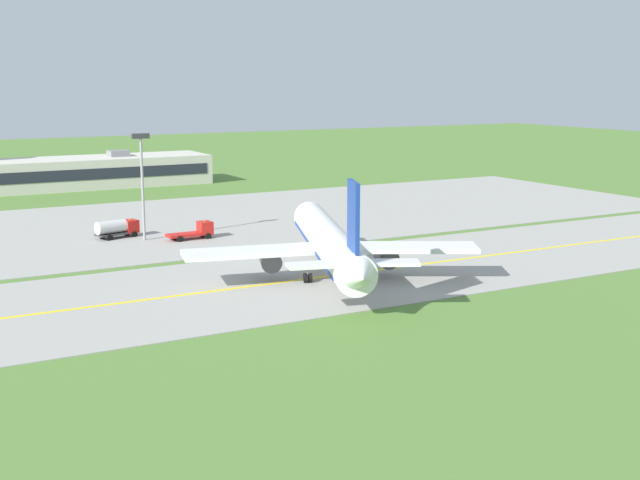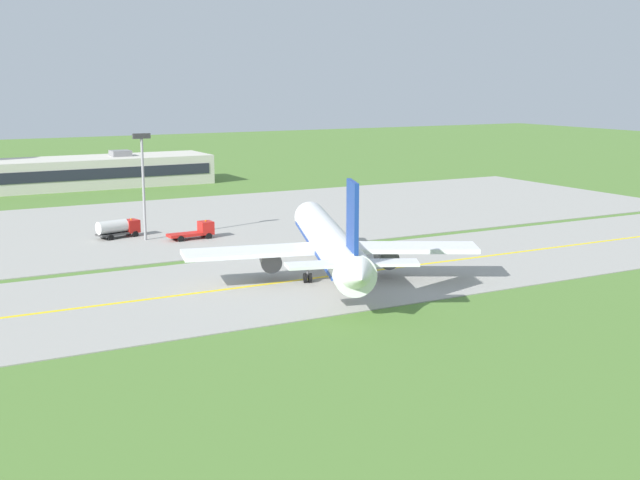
# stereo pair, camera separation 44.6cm
# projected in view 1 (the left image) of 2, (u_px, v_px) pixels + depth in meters

# --- Properties ---
(ground_plane) EXTENTS (500.00, 500.00, 0.00)m
(ground_plane) POSITION_uv_depth(u_px,v_px,m) (344.00, 275.00, 94.11)
(ground_plane) COLOR #517A33
(taxiway_strip) EXTENTS (240.00, 28.00, 0.10)m
(taxiway_strip) POSITION_uv_depth(u_px,v_px,m) (344.00, 275.00, 94.10)
(taxiway_strip) COLOR #9E9B93
(taxiway_strip) RESTS_ON ground
(apron_pad) EXTENTS (140.00, 52.00, 0.10)m
(apron_pad) POSITION_uv_depth(u_px,v_px,m) (266.00, 216.00, 134.95)
(apron_pad) COLOR #9E9B93
(apron_pad) RESTS_ON ground
(taxiway_centreline) EXTENTS (220.00, 0.60, 0.01)m
(taxiway_centreline) POSITION_uv_depth(u_px,v_px,m) (344.00, 274.00, 94.09)
(taxiway_centreline) COLOR yellow
(taxiway_centreline) RESTS_ON taxiway_strip
(airplane_lead) EXTENTS (31.46, 38.20, 12.70)m
(airplane_lead) POSITION_uv_depth(u_px,v_px,m) (329.00, 243.00, 91.45)
(airplane_lead) COLOR white
(airplane_lead) RESTS_ON ground
(service_truck_baggage) EXTENTS (6.31, 3.45, 2.65)m
(service_truck_baggage) POSITION_uv_depth(u_px,v_px,m) (117.00, 228.00, 115.62)
(service_truck_baggage) COLOR red
(service_truck_baggage) RESTS_ON ground
(service_truck_fuel) EXTENTS (6.46, 2.51, 2.59)m
(service_truck_fuel) POSITION_uv_depth(u_px,v_px,m) (197.00, 231.00, 115.16)
(service_truck_fuel) COLOR red
(service_truck_fuel) RESTS_ON ground
(terminal_building) EXTENTS (60.74, 14.05, 7.27)m
(terminal_building) POSITION_uv_depth(u_px,v_px,m) (60.00, 174.00, 168.80)
(terminal_building) COLOR beige
(terminal_building) RESTS_ON ground
(apron_light_mast) EXTENTS (2.40, 0.50, 14.70)m
(apron_light_mast) POSITION_uv_depth(u_px,v_px,m) (142.00, 173.00, 112.49)
(apron_light_mast) COLOR gray
(apron_light_mast) RESTS_ON ground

